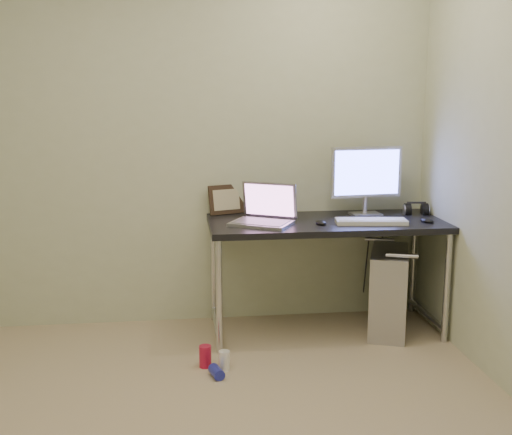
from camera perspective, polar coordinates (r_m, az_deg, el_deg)
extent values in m
cube|color=beige|center=(4.32, -7.67, 6.81)|extent=(3.50, 0.02, 2.50)
cube|color=black|center=(4.17, 6.23, -0.53)|extent=(1.51, 0.66, 0.04)
cylinder|color=silver|center=(3.89, -3.30, -7.08)|extent=(0.04, 0.04, 0.71)
cylinder|color=silver|center=(4.44, -3.80, -4.74)|extent=(0.04, 0.04, 0.71)
cylinder|color=silver|center=(4.22, 16.60, -6.05)|extent=(0.04, 0.04, 0.71)
cylinder|color=silver|center=(4.74, 13.81, -4.03)|extent=(0.04, 0.04, 0.71)
cylinder|color=silver|center=(4.25, -3.52, -9.38)|extent=(0.04, 0.58, 0.04)
cylinder|color=silver|center=(4.56, 14.95, -8.31)|extent=(0.04, 0.58, 0.04)
cube|color=#B7B8BC|center=(4.34, 11.69, -6.42)|extent=(0.40, 0.58, 0.55)
cylinder|color=#B9B8C0|center=(4.06, 12.85, -3.33)|extent=(0.19, 0.09, 0.03)
cylinder|color=#B9B8C0|center=(4.47, 10.94, -1.94)|extent=(0.19, 0.09, 0.03)
cylinder|color=black|center=(4.61, 9.81, -3.73)|extent=(0.01, 0.16, 0.69)
cylinder|color=black|center=(4.62, 10.95, -3.98)|extent=(0.02, 0.11, 0.71)
cylinder|color=#C2163D|center=(3.80, -4.53, -12.21)|extent=(0.09, 0.09, 0.13)
cylinder|color=white|center=(3.76, -2.84, -12.59)|extent=(0.08, 0.08, 0.12)
cylinder|color=#2329A7|center=(3.69, -3.53, -13.55)|extent=(0.09, 0.13, 0.06)
cube|color=#B9B8C0|center=(4.01, 0.49, -0.52)|extent=(0.44, 0.40, 0.02)
cube|color=gray|center=(4.00, 0.49, -0.37)|extent=(0.38, 0.34, 0.00)
cube|color=gray|center=(4.11, 1.22, 1.56)|extent=(0.34, 0.22, 0.23)
cube|color=#854F7C|center=(4.10, 1.24, 1.54)|extent=(0.30, 0.19, 0.20)
cube|color=#B9B8C0|center=(4.38, 9.70, 0.30)|extent=(0.21, 0.16, 0.01)
cylinder|color=#B9B8C0|center=(4.39, 9.66, 1.12)|extent=(0.03, 0.03, 0.11)
cube|color=#B9B8C0|center=(4.35, 9.79, 4.00)|extent=(0.49, 0.08, 0.34)
cube|color=#4E5AE3|center=(4.33, 9.86, 3.97)|extent=(0.44, 0.05, 0.29)
cube|color=silver|center=(4.11, 10.19, -0.34)|extent=(0.46, 0.20, 0.03)
ellipsoid|color=black|center=(4.23, 14.97, -0.17)|extent=(0.10, 0.12, 0.04)
ellipsoid|color=black|center=(4.04, 5.79, -0.36)|extent=(0.07, 0.11, 0.04)
cylinder|color=black|center=(4.46, 13.34, 0.61)|extent=(0.05, 0.10, 0.10)
cylinder|color=black|center=(4.50, 14.74, 0.64)|extent=(0.05, 0.10, 0.10)
cube|color=black|center=(4.47, 14.07, 1.29)|extent=(0.13, 0.03, 0.01)
cube|color=black|center=(4.35, -2.65, 1.62)|extent=(0.26, 0.15, 0.20)
cylinder|color=silver|center=(4.36, -0.12, 0.95)|extent=(0.01, 0.01, 0.10)
cylinder|color=silver|center=(4.35, -0.12, 1.72)|extent=(0.05, 0.04, 0.04)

